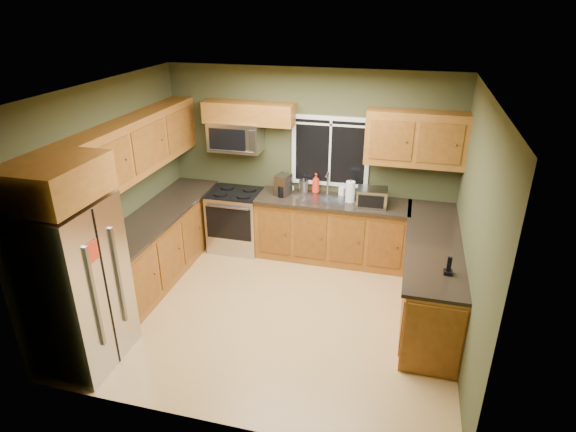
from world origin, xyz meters
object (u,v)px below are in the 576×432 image
at_px(range, 236,220).
at_px(soap_bottle_b, 343,189).
at_px(coffee_maker, 283,186).
at_px(cordless_phone, 448,269).
at_px(soap_bottle_a, 316,183).
at_px(soap_bottle_c, 290,187).
at_px(toaster_oven, 372,197).
at_px(kettle, 304,186).
at_px(refrigerator, 76,286).
at_px(microwave, 236,136).
at_px(paper_towel_roll, 350,192).

relative_size(range, soap_bottle_b, 5.08).
bearing_deg(coffee_maker, cordless_phone, -37.22).
height_order(soap_bottle_a, soap_bottle_b, soap_bottle_a).
distance_m(soap_bottle_b, soap_bottle_c, 0.77).
bearing_deg(toaster_oven, kettle, 166.23).
height_order(coffee_maker, kettle, coffee_maker).
relative_size(refrigerator, toaster_oven, 4.30).
bearing_deg(cordless_phone, microwave, 148.64).
distance_m(range, toaster_oven, 2.10).
xyz_separation_m(paper_towel_roll, soap_bottle_c, (-0.90, 0.15, -0.07)).
bearing_deg(range, paper_towel_roll, 0.69).
relative_size(toaster_oven, soap_bottle_c, 2.79).
distance_m(coffee_maker, soap_bottle_c, 0.18).
xyz_separation_m(refrigerator, cordless_phone, (3.64, 1.11, 0.10)).
height_order(kettle, paper_towel_roll, paper_towel_roll).
bearing_deg(kettle, refrigerator, -119.79).
height_order(microwave, soap_bottle_c, microwave).
height_order(refrigerator, kettle, refrigerator).
distance_m(refrigerator, toaster_oven, 3.82).
bearing_deg(range, coffee_maker, 1.85).
bearing_deg(kettle, microwave, -177.47).
distance_m(microwave, soap_bottle_c, 1.07).
xyz_separation_m(kettle, cordless_phone, (1.95, -1.84, -0.05)).
bearing_deg(refrigerator, range, 76.03).
bearing_deg(soap_bottle_c, toaster_oven, -11.27).
bearing_deg(range, toaster_oven, -1.92).
height_order(coffee_maker, paper_towel_roll, paper_towel_roll).
bearing_deg(soap_bottle_a, paper_towel_roll, -21.61).
height_order(paper_towel_roll, soap_bottle_c, paper_towel_roll).
height_order(microwave, cordless_phone, microwave).
relative_size(microwave, soap_bottle_b, 4.12).
height_order(kettle, soap_bottle_c, kettle).
bearing_deg(range, soap_bottle_a, 11.14).
bearing_deg(microwave, kettle, 2.53).
height_order(range, soap_bottle_a, soap_bottle_a).
distance_m(microwave, kettle, 1.21).
xyz_separation_m(paper_towel_roll, cordless_phone, (1.25, -1.68, -0.09)).
xyz_separation_m(coffee_maker, paper_towel_roll, (0.97, -0.00, 0.00)).
xyz_separation_m(kettle, paper_towel_roll, (0.70, -0.16, 0.04)).
height_order(soap_bottle_c, cordless_phone, cordless_phone).
bearing_deg(soap_bottle_a, refrigerator, -121.79).
height_order(refrigerator, cordless_phone, refrigerator).
height_order(toaster_oven, cordless_phone, toaster_oven).
relative_size(range, toaster_oven, 2.24).
height_order(microwave, kettle, microwave).
bearing_deg(soap_bottle_b, coffee_maker, -166.06).
bearing_deg(soap_bottle_a, range, -168.86).
distance_m(soap_bottle_b, cordless_phone, 2.34).
relative_size(paper_towel_roll, soap_bottle_b, 1.77).
distance_m(paper_towel_roll, cordless_phone, 2.10).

